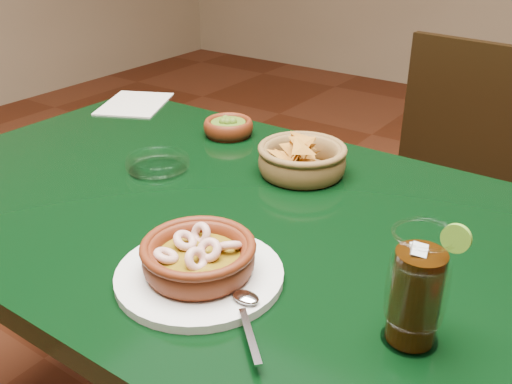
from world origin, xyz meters
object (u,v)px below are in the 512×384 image
Objects in this scene: shrimp_plate at (199,261)px; cola_drink at (417,289)px; dining_chair at (442,203)px; dining_table at (203,243)px; chip_basket at (302,159)px.

cola_drink is at bearing 10.05° from shrimp_plate.
dining_chair is 5.27× the size of cola_drink.
dining_chair is 3.03× the size of shrimp_plate.
dining_table is at bearing 130.04° from shrimp_plate.
shrimp_plate is 0.40m from chip_basket.
cola_drink reaches higher than shrimp_plate.
cola_drink is (0.37, -0.34, 0.04)m from chip_basket.
shrimp_plate is 0.30m from cola_drink.
dining_chair is at bearing 84.99° from shrimp_plate.
chip_basket is (-0.07, 0.40, 0.00)m from shrimp_plate.
dining_table is 0.29m from shrimp_plate.
dining_table is at bearing -116.40° from chip_basket.
cola_drink is (0.46, -0.15, 0.17)m from dining_table.
dining_table is at bearing -109.16° from dining_chair.
chip_basket is at bearing 99.85° from shrimp_plate.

